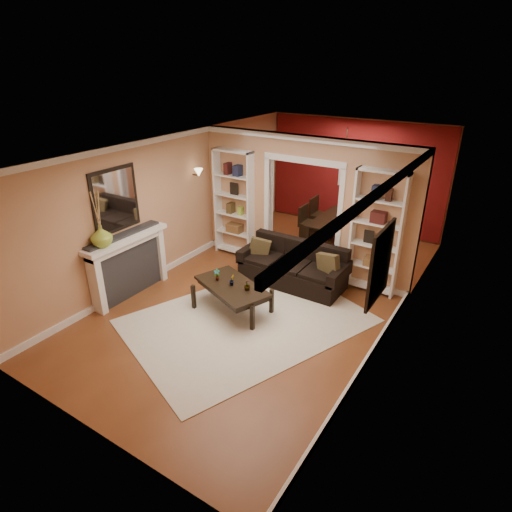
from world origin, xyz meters
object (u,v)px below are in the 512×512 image
Objects in this scene: bookshelf_left at (234,204)px; fireplace at (130,266)px; sofa at (293,265)px; dining_table at (338,231)px; bookshelf_right at (377,233)px; coffee_table at (232,298)px.

fireplace is (-0.54, -2.53, -0.57)m from bookshelf_left.
fireplace is at bearing -102.05° from bookshelf_left.
sofa is 0.90× the size of bookshelf_left.
bookshelf_left reaches higher than sofa.
dining_table is at bearing 91.02° from sofa.
bookshelf_left and bookshelf_right have the same top height.
bookshelf_left reaches higher than coffee_table.
bookshelf_right is 2.42m from dining_table.
bookshelf_right is 1.36× the size of dining_table.
fireplace is at bearing -145.20° from bookshelf_right.
sofa is 1.49m from coffee_table.
dining_table is (-0.04, 2.37, -0.11)m from sofa.
bookshelf_right is (1.35, 0.58, 0.75)m from sofa.
coffee_table is 3.81m from dining_table.
fireplace reaches higher than sofa.
coffee_table is 2.81m from bookshelf_right.
sofa is 1.22× the size of dining_table.
bookshelf_right reaches higher than sofa.
coffee_table is at bearing -56.26° from bookshelf_left.
sofa is at bearing 95.58° from coffee_table.
dining_table is (0.37, 3.79, 0.04)m from coffee_table.
bookshelf_left is 3.10m from bookshelf_right.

